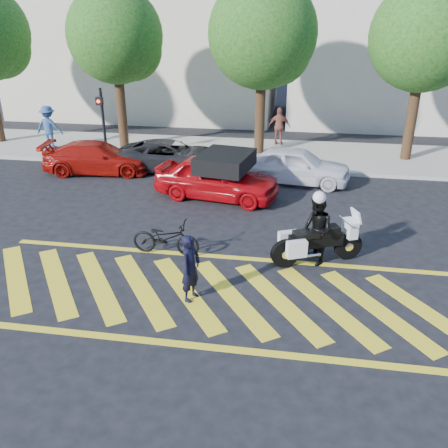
# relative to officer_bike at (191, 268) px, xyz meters

# --- Properties ---
(ground) EXTENTS (90.00, 90.00, 0.00)m
(ground) POSITION_rel_officer_bike_xyz_m (0.41, 0.24, -0.81)
(ground) COLOR black
(ground) RESTS_ON ground
(sidewalk) EXTENTS (60.00, 5.00, 0.15)m
(sidewalk) POSITION_rel_officer_bike_xyz_m (0.41, 12.24, -0.74)
(sidewalk) COLOR #9E998E
(sidewalk) RESTS_ON ground
(crosswalk) EXTENTS (12.33, 4.00, 0.01)m
(crosswalk) POSITION_rel_officer_bike_xyz_m (0.37, 0.24, -0.81)
(crosswalk) COLOR yellow
(crosswalk) RESTS_ON ground
(building_left) EXTENTS (16.00, 8.00, 10.00)m
(building_left) POSITION_rel_officer_bike_xyz_m (-7.59, 21.24, 4.19)
(building_left) COLOR beige
(building_left) RESTS_ON ground
(building_right) EXTENTS (16.00, 8.00, 11.00)m
(building_right) POSITION_rel_officer_bike_xyz_m (9.41, 21.24, 4.69)
(building_right) COLOR beige
(building_right) RESTS_ON ground
(tree_left) EXTENTS (4.20, 4.20, 7.26)m
(tree_left) POSITION_rel_officer_bike_xyz_m (-5.96, 12.30, 4.18)
(tree_left) COLOR black
(tree_left) RESTS_ON ground
(tree_center) EXTENTS (4.60, 4.60, 7.56)m
(tree_center) POSITION_rel_officer_bike_xyz_m (0.54, 12.30, 4.28)
(tree_center) COLOR black
(tree_center) RESTS_ON ground
(tree_right) EXTENTS (4.40, 4.40, 7.41)m
(tree_right) POSITION_rel_officer_bike_xyz_m (7.04, 12.30, 4.23)
(tree_right) COLOR black
(tree_right) RESTS_ON ground
(signal_pole) EXTENTS (0.28, 0.43, 3.20)m
(signal_pole) POSITION_rel_officer_bike_xyz_m (-6.09, 9.98, 1.11)
(signal_pole) COLOR black
(signal_pole) RESTS_ON ground
(officer_bike) EXTENTS (0.55, 0.68, 1.62)m
(officer_bike) POSITION_rel_officer_bike_xyz_m (0.00, 0.00, 0.00)
(officer_bike) COLOR black
(officer_bike) RESTS_ON ground
(bicycle) EXTENTS (1.90, 0.74, 0.98)m
(bicycle) POSITION_rel_officer_bike_xyz_m (-1.18, 2.06, -0.32)
(bicycle) COLOR black
(bicycle) RESTS_ON ground
(police_motorcycle) EXTENTS (2.40, 1.38, 1.12)m
(police_motorcycle) POSITION_rel_officer_bike_xyz_m (2.85, 2.22, -0.20)
(police_motorcycle) COLOR black
(police_motorcycle) RESTS_ON ground
(officer_moto) EXTENTS (1.00, 1.11, 1.86)m
(officer_moto) POSITION_rel_officer_bike_xyz_m (2.83, 2.24, 0.12)
(officer_moto) COLOR black
(officer_moto) RESTS_ON ground
(red_convertible) EXTENTS (4.63, 2.50, 1.50)m
(red_convertible) POSITION_rel_officer_bike_xyz_m (-0.55, 6.54, -0.06)
(red_convertible) COLOR #AE080D
(red_convertible) RESTS_ON ground
(parked_left) EXTENTS (4.58, 2.36, 1.27)m
(parked_left) POSITION_rel_officer_bike_xyz_m (-5.89, 8.63, -0.18)
(parked_left) COLOR #920E08
(parked_left) RESTS_ON ground
(parked_mid_left) EXTENTS (4.57, 2.33, 1.23)m
(parked_mid_left) POSITION_rel_officer_bike_xyz_m (-3.05, 9.44, -0.19)
(parked_mid_left) COLOR black
(parked_mid_left) RESTS_ON ground
(parked_mid_right) EXTENTS (4.29, 2.14, 1.40)m
(parked_mid_right) POSITION_rel_officer_bike_xyz_m (2.17, 8.65, -0.11)
(parked_mid_right) COLOR silver
(parked_mid_right) RESTS_ON ground
(pedestrian_left) EXTENTS (1.27, 0.74, 1.96)m
(pedestrian_left) POSITION_rel_officer_bike_xyz_m (-9.48, 11.52, 0.32)
(pedestrian_left) COLOR #2D4C7C
(pedestrian_left) RESTS_ON sidewalk
(pedestrian_right) EXTENTS (1.09, 0.55, 1.79)m
(pedestrian_right) POSITION_rel_officer_bike_xyz_m (1.24, 13.76, 0.23)
(pedestrian_right) COLOR #955343
(pedestrian_right) RESTS_ON sidewalk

